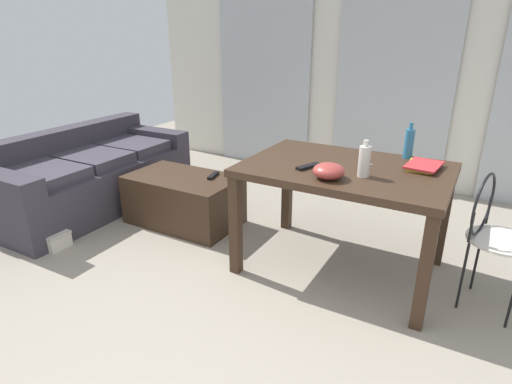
{
  "coord_description": "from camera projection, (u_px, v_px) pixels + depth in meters",
  "views": [
    {
      "loc": [
        0.94,
        -1.09,
        1.6
      ],
      "look_at": [
        -0.55,
        1.55,
        0.42
      ],
      "focal_mm": 29.37,
      "sensor_mm": 36.0,
      "label": 1
    }
  ],
  "objects": [
    {
      "name": "wire_chair",
      "position": [
        492.0,
        227.0,
        2.44
      ],
      "size": [
        0.39,
        0.41,
        0.84
      ],
      "color": "silver",
      "rests_on": "ground"
    },
    {
      "name": "coffee_table",
      "position": [
        184.0,
        200.0,
        3.66
      ],
      "size": [
        0.94,
        0.57,
        0.43
      ],
      "color": "#382619",
      "rests_on": "ground"
    },
    {
      "name": "tv_remote_primary",
      "position": [
        213.0,
        176.0,
        3.56
      ],
      "size": [
        0.08,
        0.18,
        0.02
      ],
      "primitive_type": "cube",
      "rotation": [
        0.0,
        0.0,
        0.24
      ],
      "color": "black",
      "rests_on": "coffee_table"
    },
    {
      "name": "scissors",
      "position": [
        365.0,
        166.0,
        2.75
      ],
      "size": [
        0.07,
        0.11,
        0.0
      ],
      "color": "#9EA0A5",
      "rests_on": "craft_table"
    },
    {
      "name": "curtains",
      "position": [
        393.0,
        83.0,
        4.31
      ],
      "size": [
        4.24,
        0.03,
        2.17
      ],
      "color": "#B2B7BC",
      "rests_on": "ground"
    },
    {
      "name": "shoebox",
      "position": [
        49.0,
        238.0,
        3.31
      ],
      "size": [
        0.33,
        0.19,
        0.13
      ],
      "color": "beige",
      "rests_on": "ground"
    },
    {
      "name": "craft_table",
      "position": [
        345.0,
        180.0,
        2.78
      ],
      "size": [
        1.32,
        0.92,
        0.76
      ],
      "color": "#382619",
      "rests_on": "ground"
    },
    {
      "name": "bottle_far",
      "position": [
        409.0,
        143.0,
        2.88
      ],
      "size": [
        0.06,
        0.06,
        0.25
      ],
      "color": "teal",
      "rests_on": "craft_table"
    },
    {
      "name": "book_stack",
      "position": [
        422.0,
        165.0,
        2.7
      ],
      "size": [
        0.22,
        0.31,
        0.03
      ],
      "color": "gold",
      "rests_on": "craft_table"
    },
    {
      "name": "wall_back",
      "position": [
        397.0,
        69.0,
        4.33
      ],
      "size": [
        5.96,
        0.1,
        2.45
      ],
      "primitive_type": "cube",
      "color": "silver",
      "rests_on": "ground"
    },
    {
      "name": "couch",
      "position": [
        89.0,
        176.0,
        4.01
      ],
      "size": [
        0.91,
        1.92,
        0.72
      ],
      "color": "#38333D",
      "rests_on": "ground"
    },
    {
      "name": "bowl",
      "position": [
        329.0,
        171.0,
        2.51
      ],
      "size": [
        0.19,
        0.19,
        0.09
      ],
      "primitive_type": "ellipsoid",
      "color": "#9E3833",
      "rests_on": "craft_table"
    },
    {
      "name": "bottle_near",
      "position": [
        364.0,
        161.0,
        2.52
      ],
      "size": [
        0.07,
        0.07,
        0.23
      ],
      "color": "beige",
      "rests_on": "craft_table"
    },
    {
      "name": "tv_remote_on_table",
      "position": [
        308.0,
        166.0,
        2.71
      ],
      "size": [
        0.11,
        0.19,
        0.02
      ],
      "primitive_type": "cube",
      "rotation": [
        0.0,
        0.0,
        -0.38
      ],
      "color": "black",
      "rests_on": "craft_table"
    },
    {
      "name": "ground_plane",
      "position": [
        310.0,
        268.0,
        3.01
      ],
      "size": [
        8.51,
        8.51,
        0.0
      ],
      "primitive_type": "plane",
      "color": "gray"
    }
  ]
}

